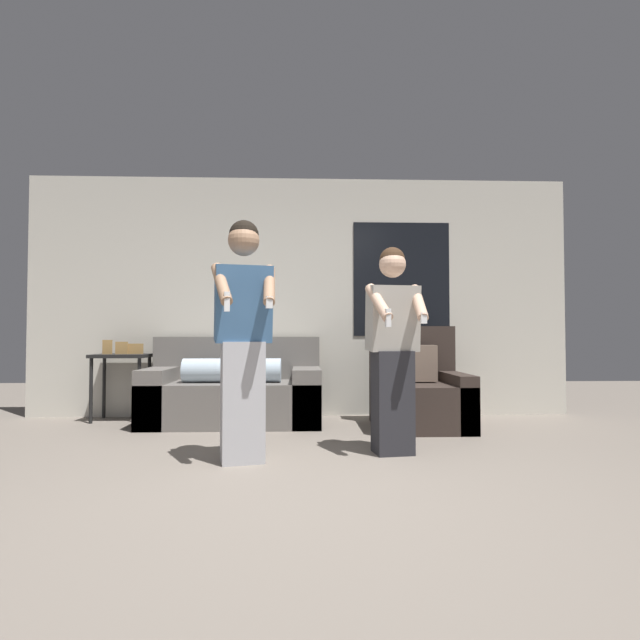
{
  "coord_description": "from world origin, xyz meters",
  "views": [
    {
      "loc": [
        0.01,
        -2.75,
        0.9
      ],
      "look_at": [
        0.14,
        0.98,
        1.02
      ],
      "focal_mm": 28.0,
      "sensor_mm": 36.0,
      "label": 1
    }
  ],
  "objects": [
    {
      "name": "wall_back",
      "position": [
        0.02,
        2.93,
        1.35
      ],
      "size": [
        6.1,
        0.07,
        2.7
      ],
      "color": "beige",
      "rests_on": "ground_plane"
    },
    {
      "name": "side_table",
      "position": [
        -1.92,
        2.66,
        0.6
      ],
      "size": [
        0.57,
        0.42,
        0.86
      ],
      "color": "black",
      "rests_on": "ground_plane"
    },
    {
      "name": "person_right",
      "position": [
        0.71,
        1.07,
        0.81
      ],
      "size": [
        0.44,
        0.5,
        1.59
      ],
      "color": "#28282D",
      "rests_on": "ground_plane"
    },
    {
      "name": "armchair",
      "position": [
        1.17,
        2.19,
        0.32
      ],
      "size": [
        0.87,
        0.91,
        1.0
      ],
      "color": "#332823",
      "rests_on": "ground_plane"
    },
    {
      "name": "ground_plane",
      "position": [
        0.0,
        0.0,
        0.0
      ],
      "size": [
        14.0,
        14.0,
        0.0
      ],
      "primitive_type": "plane",
      "color": "slate"
    },
    {
      "name": "couch",
      "position": [
        -0.69,
        2.46,
        0.32
      ],
      "size": [
        1.78,
        0.87,
        0.89
      ],
      "color": "slate",
      "rests_on": "ground_plane"
    },
    {
      "name": "person_left",
      "position": [
        -0.42,
        0.86,
        0.9
      ],
      "size": [
        0.48,
        0.54,
        1.74
      ],
      "color": "#B2B2B7",
      "rests_on": "ground_plane"
    }
  ]
}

